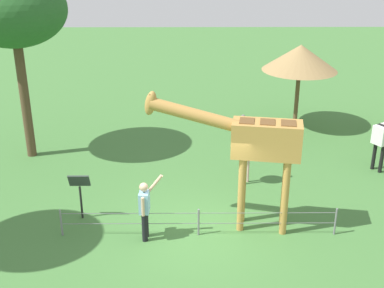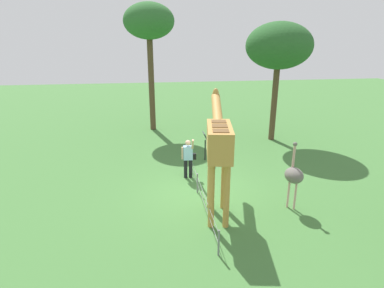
{
  "view_description": "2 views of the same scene",
  "coord_description": "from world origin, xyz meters",
  "px_view_note": "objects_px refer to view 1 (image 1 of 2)",
  "views": [
    {
      "loc": [
        0.25,
        11.25,
        7.26
      ],
      "look_at": [
        0.16,
        -0.7,
        2.19
      ],
      "focal_mm": 47.53,
      "sensor_mm": 36.0,
      "label": 1
    },
    {
      "loc": [
        -10.12,
        1.75,
        5.34
      ],
      "look_at": [
        -0.2,
        0.34,
        1.95
      ],
      "focal_mm": 29.39,
      "sensor_mm": 36.0,
      "label": 2
    }
  ],
  "objects_px": {
    "visitor": "(145,207)",
    "tree_east": "(13,11)",
    "shade_hut_near": "(300,58)",
    "info_sign": "(80,187)",
    "giraffe": "(252,144)",
    "ostrich": "(247,148)"
  },
  "relations": [
    {
      "from": "tree_east",
      "to": "shade_hut_near",
      "type": "bearing_deg",
      "value": -164.64
    },
    {
      "from": "ostrich",
      "to": "shade_hut_near",
      "type": "bearing_deg",
      "value": -117.06
    },
    {
      "from": "shade_hut_near",
      "to": "tree_east",
      "type": "height_order",
      "value": "tree_east"
    },
    {
      "from": "giraffe",
      "to": "shade_hut_near",
      "type": "height_order",
      "value": "giraffe"
    },
    {
      "from": "giraffe",
      "to": "ostrich",
      "type": "distance_m",
      "value": 2.73
    },
    {
      "from": "tree_east",
      "to": "visitor",
      "type": "bearing_deg",
      "value": 129.99
    },
    {
      "from": "giraffe",
      "to": "tree_east",
      "type": "relative_size",
      "value": 0.65
    },
    {
      "from": "giraffe",
      "to": "tree_east",
      "type": "bearing_deg",
      "value": -33.31
    },
    {
      "from": "visitor",
      "to": "tree_east",
      "type": "relative_size",
      "value": 0.28
    },
    {
      "from": "visitor",
      "to": "info_sign",
      "type": "bearing_deg",
      "value": -29.15
    },
    {
      "from": "giraffe",
      "to": "info_sign",
      "type": "height_order",
      "value": "giraffe"
    },
    {
      "from": "tree_east",
      "to": "giraffe",
      "type": "bearing_deg",
      "value": 146.69
    },
    {
      "from": "giraffe",
      "to": "info_sign",
      "type": "distance_m",
      "value": 4.72
    },
    {
      "from": "info_sign",
      "to": "tree_east",
      "type": "bearing_deg",
      "value": -58.64
    },
    {
      "from": "shade_hut_near",
      "to": "tree_east",
      "type": "xyz_separation_m",
      "value": [
        9.67,
        2.66,
        2.13
      ]
    },
    {
      "from": "shade_hut_near",
      "to": "info_sign",
      "type": "relative_size",
      "value": 2.49
    },
    {
      "from": "ostrich",
      "to": "visitor",
      "type": "bearing_deg",
      "value": 46.84
    },
    {
      "from": "ostrich",
      "to": "shade_hut_near",
      "type": "xyz_separation_m",
      "value": [
        -2.47,
        -4.83,
        1.61
      ]
    },
    {
      "from": "ostrich",
      "to": "shade_hut_near",
      "type": "relative_size",
      "value": 0.68
    },
    {
      "from": "visitor",
      "to": "shade_hut_near",
      "type": "distance_m",
      "value": 9.67
    },
    {
      "from": "giraffe",
      "to": "tree_east",
      "type": "height_order",
      "value": "tree_east"
    },
    {
      "from": "giraffe",
      "to": "visitor",
      "type": "relative_size",
      "value": 2.28
    }
  ]
}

